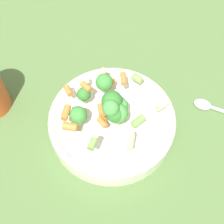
# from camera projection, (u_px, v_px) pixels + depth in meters

# --- Properties ---
(ground_plane) EXTENTS (3.00, 3.00, 0.00)m
(ground_plane) POSITION_uv_depth(u_px,v_px,m) (112.00, 127.00, 0.62)
(ground_plane) COLOR #4C6B38
(bowl) EXTENTS (0.24, 0.24, 0.04)m
(bowl) POSITION_uv_depth(u_px,v_px,m) (112.00, 122.00, 0.60)
(bowl) COLOR silver
(bowl) RESTS_ON ground_plane
(pasta_salad) EXTENTS (0.19, 0.19, 0.08)m
(pasta_salad) POSITION_uv_depth(u_px,v_px,m) (107.00, 104.00, 0.55)
(pasta_salad) COLOR #8CB766
(pasta_salad) RESTS_ON bowl
(spoon) EXTENTS (0.12, 0.15, 0.01)m
(spoon) POSITION_uv_depth(u_px,v_px,m) (221.00, 110.00, 0.64)
(spoon) COLOR silver
(spoon) RESTS_ON ground_plane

